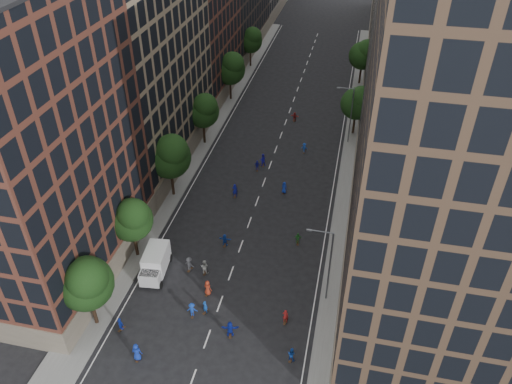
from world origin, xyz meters
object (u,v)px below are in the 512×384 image
streetlamp_far (350,112)px  skater_1 (205,307)px  cargo_van (155,263)px  skater_0 (137,352)px  skater_2 (291,354)px  streetlamp_near (328,263)px

streetlamp_far → skater_1: 39.34m
cargo_van → skater_1: 8.16m
skater_0 → skater_2: size_ratio=1.26×
streetlamp_far → skater_2: streetlamp_far is taller
streetlamp_far → skater_2: (-2.13, -41.04, -4.40)m
streetlamp_far → skater_1: bearing=-107.1°
skater_0 → streetlamp_near: bearing=-147.5°
skater_0 → skater_1: 7.99m
streetlamp_far → skater_0: bearing=-109.9°
streetlamp_near → streetlamp_far: bearing=90.0°
skater_0 → skater_1: (4.45, 6.63, -0.20)m
skater_0 → skater_1: bearing=-126.0°
streetlamp_near → cargo_van: size_ratio=1.68×
skater_0 → cargo_van: bearing=-79.2°
streetlamp_near → skater_1: size_ratio=5.93×
cargo_van → streetlamp_near: bearing=-5.7°
streetlamp_far → skater_0: streetlamp_far is taller
streetlamp_near → cargo_van: streetlamp_near is taller
skater_2 → skater_1: bearing=-6.0°
streetlamp_near → skater_0: size_ratio=4.69×
streetlamp_far → skater_2: size_ratio=5.91×
skater_2 → cargo_van: bearing=-10.5°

